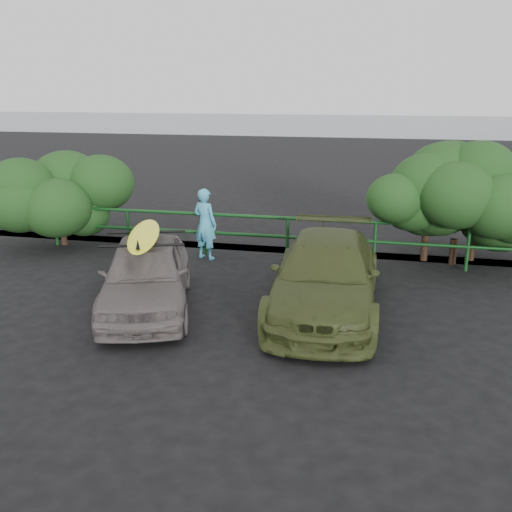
{
  "coord_description": "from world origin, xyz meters",
  "views": [
    {
      "loc": [
        3.1,
        -7.71,
        3.89
      ],
      "look_at": [
        0.94,
        1.91,
        0.97
      ],
      "focal_mm": 40.0,
      "sensor_mm": 36.0,
      "label": 1
    }
  ],
  "objects_px": {
    "sedan": "(146,274)",
    "surfboard": "(144,235)",
    "guardrail": "(246,236)",
    "man": "(205,224)",
    "olive_vehicle": "(326,276)"
  },
  "relations": [
    {
      "from": "guardrail",
      "to": "olive_vehicle",
      "type": "relative_size",
      "value": 3.06
    },
    {
      "from": "guardrail",
      "to": "sedan",
      "type": "bearing_deg",
      "value": -105.22
    },
    {
      "from": "man",
      "to": "surfboard",
      "type": "height_order",
      "value": "man"
    },
    {
      "from": "guardrail",
      "to": "sedan",
      "type": "relative_size",
      "value": 3.68
    },
    {
      "from": "sedan",
      "to": "olive_vehicle",
      "type": "bearing_deg",
      "value": -7.71
    },
    {
      "from": "guardrail",
      "to": "olive_vehicle",
      "type": "distance_m",
      "value": 3.73
    },
    {
      "from": "sedan",
      "to": "surfboard",
      "type": "bearing_deg",
      "value": -18.3
    },
    {
      "from": "guardrail",
      "to": "man",
      "type": "distance_m",
      "value": 1.0
    },
    {
      "from": "guardrail",
      "to": "olive_vehicle",
      "type": "height_order",
      "value": "olive_vehicle"
    },
    {
      "from": "olive_vehicle",
      "to": "surfboard",
      "type": "relative_size",
      "value": 1.82
    },
    {
      "from": "olive_vehicle",
      "to": "man",
      "type": "relative_size",
      "value": 2.73
    },
    {
      "from": "guardrail",
      "to": "sedan",
      "type": "xyz_separation_m",
      "value": [
        -0.98,
        -3.6,
        0.13
      ]
    },
    {
      "from": "guardrail",
      "to": "man",
      "type": "relative_size",
      "value": 8.35
    },
    {
      "from": "sedan",
      "to": "olive_vehicle",
      "type": "height_order",
      "value": "olive_vehicle"
    },
    {
      "from": "sedan",
      "to": "guardrail",
      "type": "bearing_deg",
      "value": 56.49
    }
  ]
}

